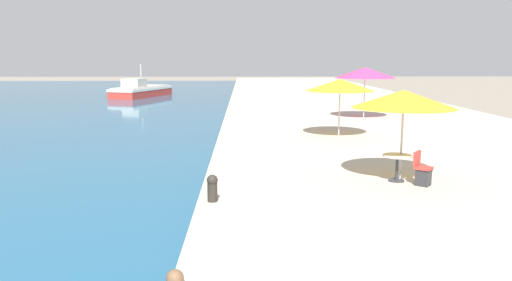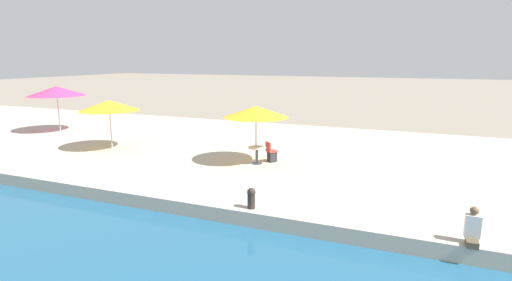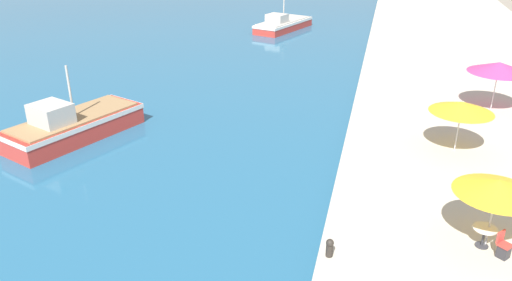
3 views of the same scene
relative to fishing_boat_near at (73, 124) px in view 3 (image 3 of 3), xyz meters
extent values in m
cube|color=#235B7F|center=(-13.96, 18.76, -0.80)|extent=(56.00, 90.00, 0.04)
cube|color=#BCB29E|center=(22.04, 18.76, -0.57)|extent=(16.00, 90.00, 0.51)
cube|color=red|center=(0.04, 0.11, -0.22)|extent=(5.04, 7.69, 1.13)
cube|color=silver|center=(0.04, 0.11, 0.22)|extent=(5.11, 7.77, 0.25)
cube|color=#99754C|center=(0.04, 0.11, 0.40)|extent=(4.63, 7.07, 0.10)
cube|color=#B7B2A8|center=(-0.40, -1.07, 0.96)|extent=(2.32, 2.14, 1.02)
cylinder|color=#B7B2A8|center=(0.04, 0.11, 1.80)|extent=(0.12, 0.12, 2.71)
cube|color=red|center=(5.03, 30.65, -0.33)|extent=(5.03, 8.22, 0.91)
cube|color=silver|center=(5.03, 30.65, 0.00)|extent=(5.10, 8.32, 0.25)
cube|color=#ADA89E|center=(5.03, 30.65, 0.18)|extent=(4.63, 7.57, 0.10)
cube|color=#B7B2A8|center=(4.59, 29.36, 0.64)|extent=(2.31, 2.22, 0.82)
cylinder|color=#B7B2A8|center=(5.03, 30.65, 1.32)|extent=(0.12, 0.12, 2.18)
cylinder|color=#B7B7B7|center=(19.52, -5.50, 0.78)|extent=(0.06, 0.06, 2.18)
cone|color=yellow|center=(19.52, -5.50, 1.97)|extent=(2.81, 2.81, 0.49)
cylinder|color=#B7B7B7|center=(19.28, 2.35, 0.75)|extent=(0.06, 0.06, 2.11)
cone|color=yellow|center=(19.28, 2.35, 1.91)|extent=(2.95, 2.95, 0.52)
cylinder|color=#B7B7B7|center=(21.92, 8.87, 0.89)|extent=(0.06, 0.06, 2.39)
cone|color=#E5387A|center=(21.92, 8.87, 2.23)|extent=(3.39, 3.39, 0.59)
cylinder|color=#333338|center=(19.39, -5.61, -0.29)|extent=(0.44, 0.44, 0.04)
cylinder|color=#333338|center=(19.39, -5.61, 0.04)|extent=(0.08, 0.08, 0.70)
cylinder|color=beige|center=(19.39, -5.61, 0.41)|extent=(0.80, 0.80, 0.04)
cube|color=#2D2D33|center=(19.96, -6.09, -0.08)|extent=(0.48, 0.48, 0.45)
cube|color=red|center=(19.96, -6.09, 0.17)|extent=(0.56, 0.56, 0.06)
cube|color=red|center=(19.81, -5.96, 0.40)|extent=(0.30, 0.35, 0.40)
cylinder|color=#2D2823|center=(14.41, -7.45, -0.08)|extent=(0.24, 0.24, 0.45)
sphere|color=#2D2823|center=(14.41, -7.45, 0.21)|extent=(0.26, 0.26, 0.26)
camera|label=1|loc=(15.17, -18.96, 3.10)|focal=35.00mm
camera|label=2|loc=(3.74, -12.02, 4.23)|focal=28.00mm
camera|label=3|loc=(15.45, -21.17, 9.91)|focal=35.00mm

